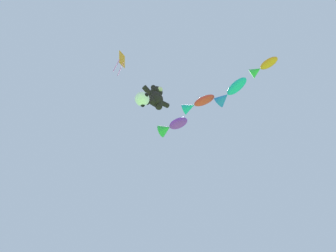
{
  "coord_description": "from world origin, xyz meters",
  "views": [
    {
      "loc": [
        -5.32,
        -1.58,
        0.82
      ],
      "look_at": [
        -0.58,
        3.54,
        10.36
      ],
      "focal_mm": 24.0,
      "sensor_mm": 36.0,
      "label": 1
    }
  ],
  "objects_px": {
    "fish_kite_crimson": "(196,104)",
    "fish_kite_violet": "(172,126)",
    "soccer_ball_kite": "(142,99)",
    "fish_kite_tangerine": "(262,67)",
    "fish_kite_teal": "(230,93)",
    "diamond_kite": "(122,61)",
    "teddy_bear_kite": "(156,97)"
  },
  "relations": [
    {
      "from": "fish_kite_crimson",
      "to": "fish_kite_teal",
      "type": "xyz_separation_m",
      "value": [
        0.75,
        -2.26,
        -0.45
      ]
    },
    {
      "from": "teddy_bear_kite",
      "to": "fish_kite_crimson",
      "type": "height_order",
      "value": "fish_kite_crimson"
    },
    {
      "from": "fish_kite_crimson",
      "to": "diamond_kite",
      "type": "height_order",
      "value": "diamond_kite"
    },
    {
      "from": "fish_kite_teal",
      "to": "diamond_kite",
      "type": "bearing_deg",
      "value": 151.58
    },
    {
      "from": "teddy_bear_kite",
      "to": "fish_kite_tangerine",
      "type": "xyz_separation_m",
      "value": [
        4.73,
        -5.22,
        2.98
      ]
    },
    {
      "from": "fish_kite_crimson",
      "to": "fish_kite_tangerine",
      "type": "xyz_separation_m",
      "value": [
        1.44,
        -4.75,
        0.57
      ]
    },
    {
      "from": "fish_kite_tangerine",
      "to": "diamond_kite",
      "type": "bearing_deg",
      "value": 140.12
    },
    {
      "from": "teddy_bear_kite",
      "to": "fish_kite_crimson",
      "type": "relative_size",
      "value": 0.8
    },
    {
      "from": "fish_kite_violet",
      "to": "fish_kite_tangerine",
      "type": "distance_m",
      "value": 7.57
    },
    {
      "from": "soccer_ball_kite",
      "to": "teddy_bear_kite",
      "type": "bearing_deg",
      "value": -0.84
    },
    {
      "from": "soccer_ball_kite",
      "to": "fish_kite_violet",
      "type": "relative_size",
      "value": 0.34
    },
    {
      "from": "fish_kite_crimson",
      "to": "fish_kite_teal",
      "type": "height_order",
      "value": "fish_kite_crimson"
    },
    {
      "from": "diamond_kite",
      "to": "teddy_bear_kite",
      "type": "bearing_deg",
      "value": -17.86
    },
    {
      "from": "teddy_bear_kite",
      "to": "fish_kite_tangerine",
      "type": "height_order",
      "value": "fish_kite_tangerine"
    },
    {
      "from": "fish_kite_violet",
      "to": "soccer_ball_kite",
      "type": "bearing_deg",
      "value": -152.58
    },
    {
      "from": "teddy_bear_kite",
      "to": "soccer_ball_kite",
      "type": "height_order",
      "value": "teddy_bear_kite"
    },
    {
      "from": "fish_kite_teal",
      "to": "teddy_bear_kite",
      "type": "bearing_deg",
      "value": 145.97
    },
    {
      "from": "fish_kite_violet",
      "to": "fish_kite_teal",
      "type": "distance_m",
      "value": 5.02
    },
    {
      "from": "fish_kite_violet",
      "to": "fish_kite_crimson",
      "type": "height_order",
      "value": "fish_kite_violet"
    },
    {
      "from": "fish_kite_crimson",
      "to": "diamond_kite",
      "type": "xyz_separation_m",
      "value": [
        -5.77,
        1.27,
        0.48
      ]
    },
    {
      "from": "fish_kite_crimson",
      "to": "fish_kite_violet",
      "type": "bearing_deg",
      "value": 88.08
    },
    {
      "from": "teddy_bear_kite",
      "to": "fish_kite_violet",
      "type": "distance_m",
      "value": 4.73
    },
    {
      "from": "soccer_ball_kite",
      "to": "diamond_kite",
      "type": "relative_size",
      "value": 0.28
    },
    {
      "from": "fish_kite_violet",
      "to": "fish_kite_teal",
      "type": "height_order",
      "value": "fish_kite_violet"
    },
    {
      "from": "soccer_ball_kite",
      "to": "fish_kite_tangerine",
      "type": "relative_size",
      "value": 0.43
    },
    {
      "from": "soccer_ball_kite",
      "to": "fish_kite_tangerine",
      "type": "distance_m",
      "value": 8.77
    },
    {
      "from": "fish_kite_violet",
      "to": "fish_kite_tangerine",
      "type": "xyz_separation_m",
      "value": [
        1.35,
        -7.44,
        0.52
      ]
    },
    {
      "from": "soccer_ball_kite",
      "to": "fish_kite_crimson",
      "type": "relative_size",
      "value": 0.34
    },
    {
      "from": "teddy_bear_kite",
      "to": "fish_kite_violet",
      "type": "bearing_deg",
      "value": 33.26
    },
    {
      "from": "fish_kite_crimson",
      "to": "fish_kite_tangerine",
      "type": "bearing_deg",
      "value": -73.19
    },
    {
      "from": "soccer_ball_kite",
      "to": "fish_kite_tangerine",
      "type": "xyz_separation_m",
      "value": [
        5.59,
        -5.23,
        4.26
      ]
    },
    {
      "from": "teddy_bear_kite",
      "to": "fish_kite_teal",
      "type": "height_order",
      "value": "fish_kite_teal"
    }
  ]
}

